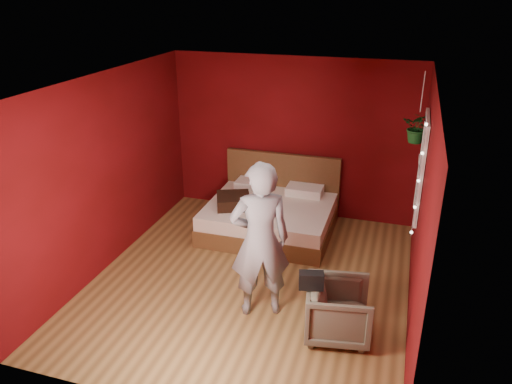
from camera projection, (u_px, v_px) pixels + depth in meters
name	position (u px, v px, depth m)	size (l,w,h in m)	color
floor	(251.00, 280.00, 6.58)	(4.50, 4.50, 0.00)	olive
room_walls	(250.00, 160.00, 5.93)	(4.04, 4.54, 2.62)	maroon
window	(421.00, 166.00, 6.25)	(0.05, 0.97, 1.27)	white
fairy_lights	(419.00, 181.00, 5.80)	(0.04, 0.04, 1.45)	silver
bed	(271.00, 214.00, 7.81)	(1.91, 1.62, 1.05)	brown
person	(260.00, 241.00, 5.62)	(0.69, 0.45, 1.89)	gray
armchair	(338.00, 310.00, 5.45)	(0.69, 0.71, 0.64)	#64644F
handbag	(311.00, 280.00, 5.25)	(0.26, 0.13, 0.19)	black
throw_pillow	(233.00, 201.00, 7.56)	(0.49, 0.49, 0.18)	black
hanging_plant	(418.00, 127.00, 6.53)	(0.45, 0.42, 0.94)	silver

